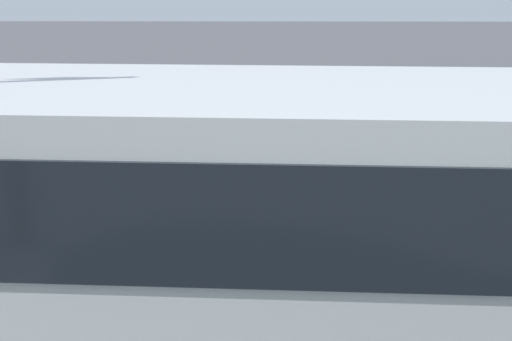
% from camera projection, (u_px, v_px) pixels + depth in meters
% --- Properties ---
extents(ground_plane, '(80.00, 80.00, 0.00)m').
position_uv_depth(ground_plane, '(264.00, 223.00, 11.24)').
color(ground_plane, '#4C4C51').
extents(tour_bus, '(9.13, 2.94, 3.25)m').
position_uv_depth(tour_bus, '(392.00, 253.00, 6.24)').
color(tour_bus, silver).
rests_on(tour_bus, ground_plane).
extents(spectator_far_left, '(0.57, 0.39, 1.73)m').
position_uv_depth(spectator_far_left, '(502.00, 204.00, 9.21)').
color(spectator_far_left, black).
rests_on(spectator_far_left, ground_plane).
extents(spectator_left, '(0.58, 0.35, 1.72)m').
position_uv_depth(spectator_left, '(420.00, 210.00, 9.01)').
color(spectator_left, black).
rests_on(spectator_left, ground_plane).
extents(spectator_centre, '(0.57, 0.32, 1.76)m').
position_uv_depth(spectator_centre, '(350.00, 207.00, 9.04)').
color(spectator_centre, '#473823').
rests_on(spectator_centre, ground_plane).
extents(spectator_right, '(0.57, 0.33, 1.79)m').
position_uv_depth(spectator_right, '(263.00, 199.00, 9.30)').
color(spectator_right, black).
rests_on(spectator_right, ground_plane).
extents(spectator_far_right, '(0.58, 0.36, 1.72)m').
position_uv_depth(spectator_far_right, '(203.00, 202.00, 9.32)').
color(spectator_far_right, '#473823').
rests_on(spectator_far_right, ground_plane).
extents(parked_motorcycle_silver, '(2.05, 0.58, 0.99)m').
position_uv_depth(parked_motorcycle_silver, '(507.00, 268.00, 8.52)').
color(parked_motorcycle_silver, black).
rests_on(parked_motorcycle_silver, ground_plane).
extents(stunt_motorcycle, '(1.76, 1.12, 1.87)m').
position_uv_depth(stunt_motorcycle, '(111.00, 138.00, 12.59)').
color(stunt_motorcycle, black).
rests_on(stunt_motorcycle, ground_plane).
extents(traffic_cone, '(0.34, 0.34, 0.63)m').
position_uv_depth(traffic_cone, '(229.00, 178.00, 12.63)').
color(traffic_cone, orange).
rests_on(traffic_cone, ground_plane).
extents(bay_line_b, '(0.13, 3.62, 0.01)m').
position_uv_depth(bay_line_b, '(387.00, 216.00, 11.56)').
color(bay_line_b, white).
rests_on(bay_line_b, ground_plane).
extents(bay_line_c, '(0.13, 3.87, 0.01)m').
position_uv_depth(bay_line_c, '(236.00, 215.00, 11.58)').
color(bay_line_c, white).
rests_on(bay_line_c, ground_plane).
extents(bay_line_d, '(0.13, 3.89, 0.01)m').
position_uv_depth(bay_line_d, '(85.00, 215.00, 11.60)').
color(bay_line_d, white).
rests_on(bay_line_d, ground_plane).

